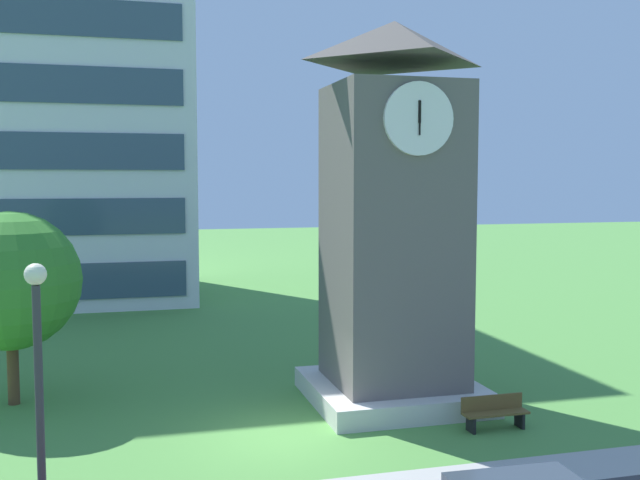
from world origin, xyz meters
TOP-DOWN VIEW (x-y plane):
  - ground_plane at (0.00, 0.00)m, footprint 160.00×160.00m
  - office_building at (-8.34, 25.67)m, footprint 16.70×11.90m
  - clock_tower at (3.94, 2.17)m, footprint 4.86×4.86m
  - park_bench at (5.69, -0.90)m, footprint 1.80×0.50m
  - street_lamp at (-5.19, -5.61)m, footprint 0.36×0.36m
  - tree_by_building at (-6.99, 4.78)m, footprint 4.07×4.07m

SIDE VIEW (x-z plane):
  - ground_plane at x=0.00m, z-range 0.00..0.00m
  - park_bench at x=5.69m, z-range 0.02..0.90m
  - street_lamp at x=-5.19m, z-range 0.68..5.98m
  - tree_by_building at x=-6.99m, z-range 0.82..6.55m
  - clock_tower at x=3.94m, z-range -0.57..10.64m
  - office_building at x=-8.34m, z-range 0.00..28.80m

